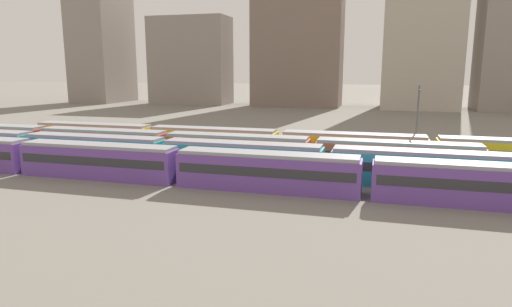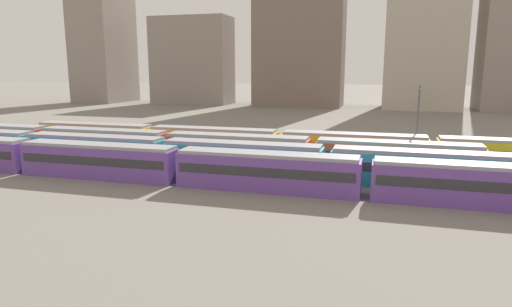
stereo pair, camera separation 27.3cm
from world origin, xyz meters
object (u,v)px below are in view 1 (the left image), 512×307
Objects in this scene: train_track_0 at (367,177)px; train_track_1 at (327,163)px; train_track_2 at (167,146)px; catenary_pole_1 at (417,119)px; train_track_3 at (280,144)px.

train_track_1 is (-4.20, 5.20, 0.00)m from train_track_0.
catenary_pole_1 is at bearing 15.03° from train_track_2.
train_track_3 is at bearing 20.71° from train_track_2.
train_track_3 is (-7.46, 10.40, 0.00)m from train_track_1.
catenary_pole_1 is (9.72, 13.50, 3.49)m from train_track_1.
train_track_2 is 32.22m from catenary_pole_1.
train_track_2 is (-25.41, 10.40, 0.00)m from train_track_0.
train_track_1 is at bearing -13.77° from train_track_2.
train_track_1 is at bearing -125.76° from catenary_pole_1.
train_track_3 is 17.81m from catenary_pole_1.
catenary_pole_1 is (17.19, 3.10, 3.49)m from train_track_3.
train_track_2 is 14.70m from train_track_3.
train_track_2 and train_track_3 have the same top height.
train_track_3 is at bearing 125.66° from train_track_1.
train_track_0 is at bearing -106.46° from catenary_pole_1.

